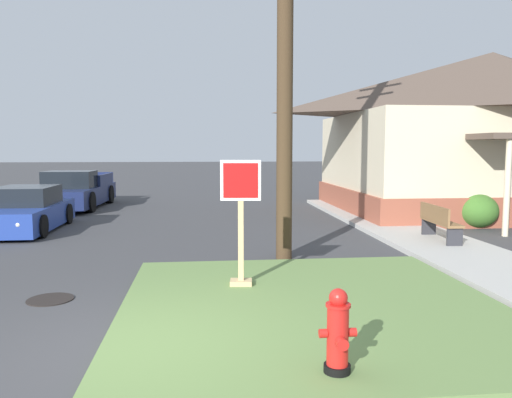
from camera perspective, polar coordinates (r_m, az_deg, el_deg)
The scene contains 12 objects.
ground_plane at distance 6.14m, azimuth -14.54°, elevation -16.82°, with size 160.00×160.00×0.00m, color #3D3D3F.
grass_corner_patch at distance 7.55m, azimuth 6.37°, elevation -11.98°, with size 5.55×5.74×0.08m, color #668447.
sidewalk_strip at distance 13.14m, azimuth 19.08°, elevation -4.50°, with size 2.20×18.68×0.12m, color #B2AFA8.
fire_hydrant at distance 5.26m, azimuth 9.34°, elevation -14.92°, with size 0.38×0.34×0.87m.
stop_sign at distance 8.20m, azimuth -1.75°, elevation -3.22°, with size 0.66×0.32×2.08m.
manhole_cover at distance 8.51m, azimuth -22.48°, elevation -10.57°, with size 0.70×0.70×0.02m, color black.
parked_sedan_blue at distance 15.64m, azimuth -24.92°, elevation -1.32°, with size 1.89×4.08×1.25m.
pickup_truck_navy at distance 20.80m, azimuth -19.97°, elevation 0.73°, with size 2.29×5.26×1.48m.
street_bench at distance 12.88m, azimuth 20.18°, elevation -2.34°, with size 0.50×1.68×0.85m.
utility_pole at distance 10.70m, azimuth 3.35°, elevation 18.40°, with size 1.55×0.33×9.07m.
corner_house at distance 20.29m, azimuth 25.17°, elevation 7.08°, with size 11.45×9.16×5.79m.
shrub_near_porch at distance 16.08m, azimuth 23.94°, elevation -1.23°, with size 1.21×1.21×1.01m, color #3C6A27.
Camera 1 is at (0.89, -5.60, 2.35)m, focal length 34.96 mm.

